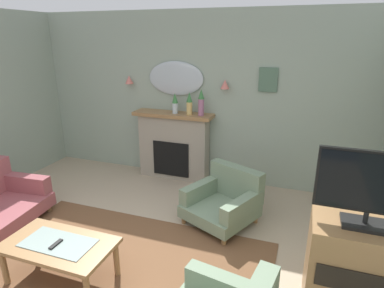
{
  "coord_description": "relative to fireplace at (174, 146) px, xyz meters",
  "views": [
    {
      "loc": [
        1.71,
        -2.04,
        2.38
      ],
      "look_at": [
        0.36,
        1.79,
        1.01
      ],
      "focal_mm": 30.19,
      "sensor_mm": 36.0,
      "label": 1
    }
  ],
  "objects": [
    {
      "name": "wall_sconce_left",
      "position": [
        -0.85,
        0.09,
        1.09
      ],
      "size": [
        0.14,
        0.14,
        0.14
      ],
      "primitive_type": "cone",
      "color": "#D17066"
    },
    {
      "name": "mantel_vase_left",
      "position": [
        0.5,
        -0.03,
        0.81
      ],
      "size": [
        0.1,
        0.1,
        0.43
      ],
      "color": "#9E6084",
      "rests_on": "fireplace"
    },
    {
      "name": "patterned_rug",
      "position": [
        0.34,
        -2.62,
        -0.56
      ],
      "size": [
        3.2,
        2.4,
        0.01
      ],
      "primitive_type": "cube",
      "color": "brown",
      "rests_on": "ground"
    },
    {
      "name": "wall_back",
      "position": [
        0.34,
        0.22,
        0.82
      ],
      "size": [
        6.67,
        0.1,
        2.78
      ],
      "primitive_type": "cube",
      "color": "#93A393",
      "rests_on": "ground"
    },
    {
      "name": "tv_cabinet",
      "position": [
        2.62,
        -2.21,
        -0.12
      ],
      "size": [
        0.8,
        0.57,
        0.9
      ],
      "color": "olive",
      "rests_on": "ground"
    },
    {
      "name": "framed_picture",
      "position": [
        1.5,
        0.15,
        1.18
      ],
      "size": [
        0.28,
        0.03,
        0.36
      ],
      "primitive_type": "cube",
      "color": "#4C6B56"
    },
    {
      "name": "coffee_table",
      "position": [
        -0.09,
        -2.75,
        -0.19
      ],
      "size": [
        1.1,
        0.6,
        0.45
      ],
      "color": "olive",
      "rests_on": "ground"
    },
    {
      "name": "mantel_vase_right",
      "position": [
        0.3,
        -0.03,
        0.78
      ],
      "size": [
        0.1,
        0.1,
        0.37
      ],
      "color": "tan",
      "rests_on": "fireplace"
    },
    {
      "name": "wall_mirror",
      "position": [
        -0.0,
        0.14,
        1.14
      ],
      "size": [
        0.96,
        0.06,
        0.56
      ],
      "primitive_type": "ellipsoid",
      "color": "#B2BCC6"
    },
    {
      "name": "armchair_by_coffee_table",
      "position": [
        1.19,
        -1.1,
        -0.27
      ],
      "size": [
        1.07,
        1.08,
        0.71
      ],
      "color": "gray",
      "rests_on": "ground"
    },
    {
      "name": "fireplace",
      "position": [
        0.0,
        0.0,
        0.0
      ],
      "size": [
        1.36,
        0.36,
        1.16
      ],
      "color": "gray",
      "rests_on": "ground"
    },
    {
      "name": "wall_sconce_right",
      "position": [
        0.85,
        0.09,
        1.09
      ],
      "size": [
        0.14,
        0.14,
        0.14
      ],
      "primitive_type": "cone",
      "color": "#D17066"
    },
    {
      "name": "mantel_vase_centre",
      "position": [
        0.05,
        -0.03,
        0.76
      ],
      "size": [
        0.1,
        0.1,
        0.33
      ],
      "color": "silver",
      "rests_on": "fireplace"
    },
    {
      "name": "tv_remote",
      "position": [
        -0.09,
        -2.79,
        -0.12
      ],
      "size": [
        0.04,
        0.16,
        0.02
      ],
      "primitive_type": "cube",
      "color": "black",
      "rests_on": "coffee_table"
    },
    {
      "name": "tv_flatscreen",
      "position": [
        2.62,
        -2.23,
        0.68
      ],
      "size": [
        0.84,
        0.24,
        0.65
      ],
      "color": "black",
      "rests_on": "tv_cabinet"
    }
  ]
}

